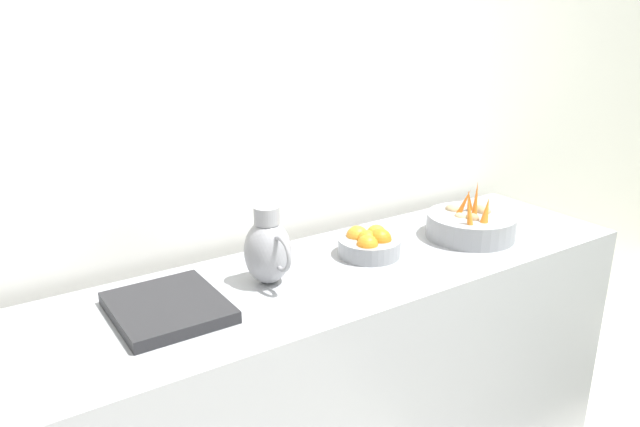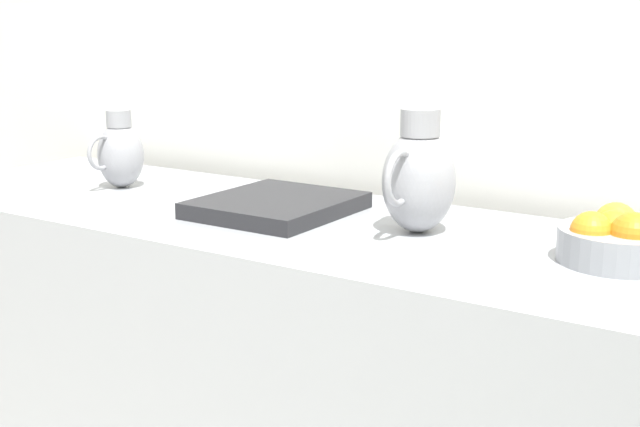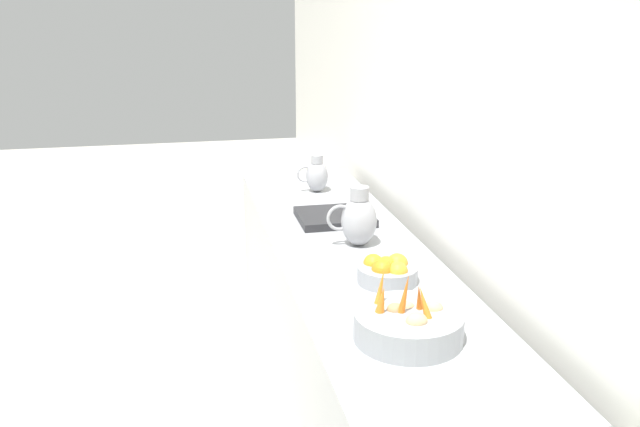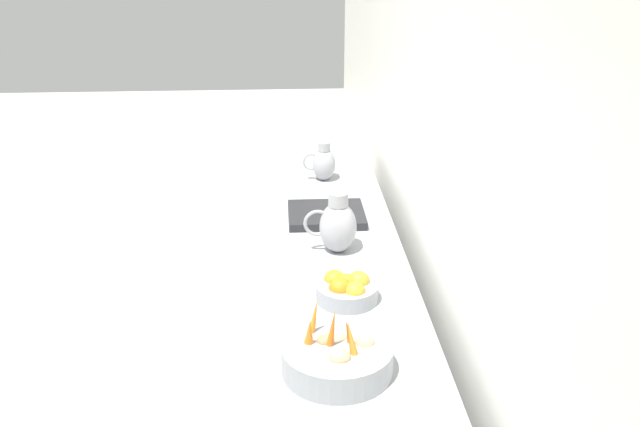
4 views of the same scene
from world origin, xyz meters
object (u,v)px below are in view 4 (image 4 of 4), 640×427
object	(u,v)px
orange_bowl	(347,289)
metal_pitcher_short	(324,163)
vegetable_colander	(337,358)
metal_pitcher_tall	(337,225)

from	to	relation	value
orange_bowl	metal_pitcher_short	world-z (taller)	metal_pitcher_short
orange_bowl	metal_pitcher_short	distance (m)	1.26
vegetable_colander	metal_pitcher_tall	world-z (taller)	metal_pitcher_tall
vegetable_colander	metal_pitcher_short	xyz separation A→B (m)	(-0.07, -1.69, 0.04)
metal_pitcher_tall	metal_pitcher_short	xyz separation A→B (m)	(0.00, -0.85, -0.02)
vegetable_colander	metal_pitcher_short	world-z (taller)	vegetable_colander
vegetable_colander	orange_bowl	size ratio (longest dim) A/B	1.51
vegetable_colander	metal_pitcher_short	size ratio (longest dim) A/B	1.67
orange_bowl	metal_pitcher_tall	world-z (taller)	metal_pitcher_tall
vegetable_colander	metal_pitcher_tall	xyz separation A→B (m)	(-0.07, -0.84, 0.07)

